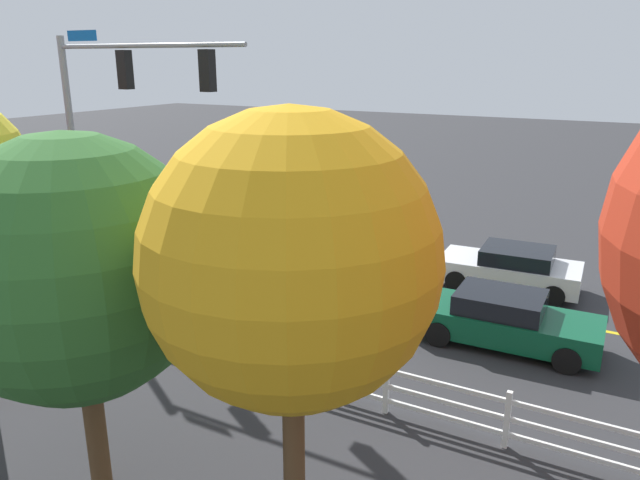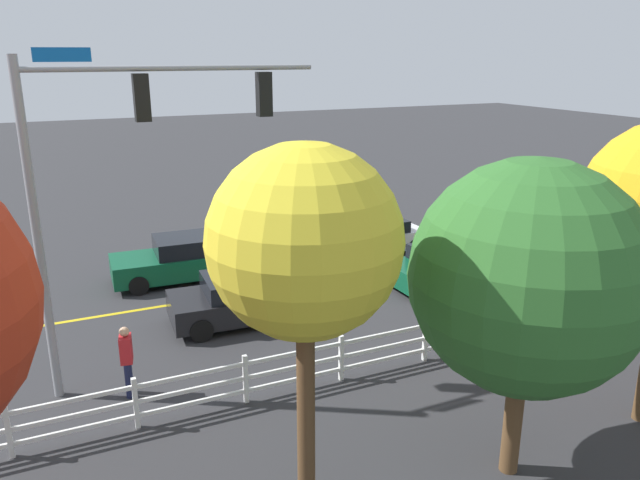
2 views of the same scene
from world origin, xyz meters
name	(u,v)px [view 2 (image 2 of 2)]	position (x,y,z in m)	size (l,w,h in m)	color
ground_plane	(272,288)	(0.00, 0.00, 0.00)	(120.00, 120.00, 0.00)	#2D2D30
lane_center_stripe	(377,271)	(-4.00, 0.00, 0.00)	(28.00, 0.16, 0.01)	gold
signal_assembly	(118,160)	(4.94, 4.21, 5.28)	(6.40, 0.38, 7.59)	gray
car_0	(185,259)	(2.37, -2.06, 0.73)	(4.82, 2.16, 1.52)	#0C4C2D
car_1	(527,216)	(-12.57, -1.89, 0.65)	(4.65, 1.94, 1.36)	silver
car_2	(372,237)	(-4.88, -1.93, 0.66)	(4.25, 2.18, 1.34)	silver
car_3	(448,265)	(-5.59, 2.03, 0.66)	(4.43, 1.98, 1.35)	#0C4C2D
car_4	(243,299)	(1.62, 2.06, 0.68)	(4.33, 2.21, 1.41)	black
pedestrian	(127,358)	(5.23, 4.88, 0.93)	(0.33, 0.44, 1.69)	#191E3F
white_rail_fence	(463,330)	(-3.00, 6.27, 0.60)	(26.10, 0.10, 1.15)	white
tree_2	(528,277)	(-0.83, 10.54, 3.84)	(4.08, 4.08, 5.90)	brown
tree_4	(305,244)	(3.05, 10.00, 4.79)	(2.95, 2.95, 6.31)	brown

